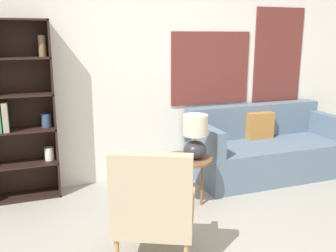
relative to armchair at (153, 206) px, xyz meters
The scene contains 5 objects.
wall_back 2.12m from the armchair, 77.25° to the left, with size 6.40×0.08×2.70m.
armchair is the anchor object (origin of this frame).
couch 2.44m from the armchair, 36.24° to the left, with size 1.90×0.88×0.86m.
side_table 1.16m from the armchair, 54.54° to the left, with size 0.53×0.53×0.51m.
table_lamp 1.18m from the armchair, 50.51° to the left, with size 0.25×0.25×0.46m.
Camera 1 is at (-1.15, -2.30, 1.73)m, focal length 40.00 mm.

